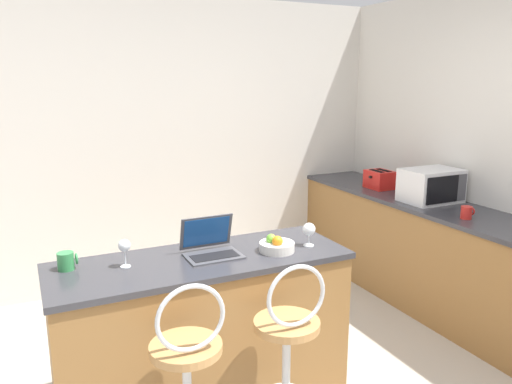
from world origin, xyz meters
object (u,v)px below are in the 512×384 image
object	(u,v)px
wine_glass_short	(309,230)
wine_glass_tall	(124,247)
fruit_bowl	(277,245)
toaster	(380,179)
laptop	(210,245)
microwave	(431,185)
mug_red	(467,212)
mug_green	(66,261)
bar_stool_far	(288,359)

from	to	relation	value
wine_glass_short	wine_glass_tall	world-z (taller)	wine_glass_tall
fruit_bowl	toaster	bearing A→B (deg)	33.98
laptop	microwave	bearing A→B (deg)	11.21
laptop	wine_glass_short	size ratio (longest dim) A/B	2.17
toaster	mug_red	world-z (taller)	toaster
microwave	mug_green	bearing A→B (deg)	-173.81
laptop	toaster	distance (m)	2.28
microwave	wine_glass_short	xyz separation A→B (m)	(-1.50, -0.53, -0.04)
laptop	fruit_bowl	bearing A→B (deg)	-18.03
laptop	microwave	world-z (taller)	microwave
laptop	fruit_bowl	xyz separation A→B (m)	(0.37, -0.12, -0.02)
bar_stool_far	mug_red	bearing A→B (deg)	15.70
wine_glass_tall	fruit_bowl	distance (m)	0.87
microwave	bar_stool_far	bearing A→B (deg)	-152.23
fruit_bowl	mug_red	bearing A→B (deg)	1.07
microwave	toaster	xyz separation A→B (m)	(-0.05, 0.59, -0.05)
laptop	wine_glass_short	xyz separation A→B (m)	(0.59, -0.12, 0.05)
mug_green	microwave	bearing A→B (deg)	6.19
mug_green	mug_red	distance (m)	2.73
microwave	mug_red	world-z (taller)	microwave
bar_stool_far	laptop	size ratio (longest dim) A/B	3.23
wine_glass_short	wine_glass_tall	xyz separation A→B (m)	(-1.08, 0.13, 0.01)
toaster	bar_stool_far	bearing A→B (deg)	-139.26
laptop	wine_glass_tall	xyz separation A→B (m)	(-0.49, 0.01, 0.06)
microwave	mug_green	distance (m)	2.88
bar_stool_far	microwave	size ratio (longest dim) A/B	2.20
toaster	wine_glass_tall	world-z (taller)	toaster
laptop	bar_stool_far	bearing A→B (deg)	-71.33
toaster	wine_glass_tall	xyz separation A→B (m)	(-2.53, -1.00, 0.03)
toaster	wine_glass_short	world-z (taller)	toaster
microwave	mug_red	size ratio (longest dim) A/B	4.76
bar_stool_far	fruit_bowl	xyz separation A→B (m)	(0.17, 0.46, 0.44)
laptop	mug_red	world-z (taller)	laptop
wine_glass_tall	mug_red	size ratio (longest dim) A/B	1.61
microwave	toaster	distance (m)	0.60
fruit_bowl	laptop	bearing A→B (deg)	161.97
toaster	wine_glass_tall	bearing A→B (deg)	-158.45
bar_stool_far	mug_green	bearing A→B (deg)	144.84
toaster	wine_glass_short	xyz separation A→B (m)	(-1.45, -1.12, 0.02)
microwave	mug_green	xyz separation A→B (m)	(-2.87, -0.31, -0.09)
wine_glass_short	mug_red	size ratio (longest dim) A/B	1.49
laptop	mug_red	distance (m)	1.95
wine_glass_short	mug_red	bearing A→B (deg)	1.08
laptop	mug_green	xyz separation A→B (m)	(-0.78, 0.10, -0.01)
wine_glass_tall	laptop	bearing A→B (deg)	-1.00
wine_glass_tall	mug_red	bearing A→B (deg)	-2.34
microwave	fruit_bowl	world-z (taller)	microwave
wine_glass_short	mug_red	world-z (taller)	wine_glass_short
wine_glass_short	fruit_bowl	xyz separation A→B (m)	(-0.22, -0.00, -0.06)
laptop	wine_glass_short	world-z (taller)	laptop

